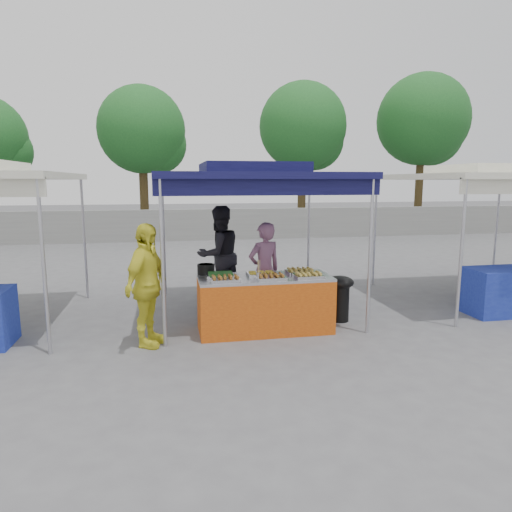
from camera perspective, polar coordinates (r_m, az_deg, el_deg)
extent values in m
plane|color=#58575A|center=(7.20, 0.92, -9.05)|extent=(80.00, 80.00, 0.00)
cube|color=gray|center=(17.82, -6.41, 3.92)|extent=(40.00, 0.25, 1.20)
cylinder|color=#B7B7BE|center=(6.28, -11.59, -1.13)|extent=(0.05, 0.05, 2.30)
cylinder|color=#B7B7BE|center=(6.93, 14.06, -0.25)|extent=(0.05, 0.05, 2.30)
cylinder|color=#B7B7BE|center=(9.25, -11.45, 2.20)|extent=(0.05, 0.05, 2.30)
cylinder|color=#B7B7BE|center=(9.70, 6.58, 2.65)|extent=(0.05, 0.05, 2.30)
cube|color=#100F3F|center=(7.81, -0.57, 9.93)|extent=(3.20, 3.20, 0.10)
cube|color=#100F3F|center=(7.81, -0.57, 10.88)|extent=(1.65, 1.65, 0.18)
cube|color=#100F3F|center=(6.34, 1.92, 8.70)|extent=(3.20, 0.04, 0.25)
cylinder|color=#B7B7BE|center=(6.48, -24.98, -1.50)|extent=(0.05, 0.05, 2.30)
cylinder|color=#B7B7BE|center=(9.39, -20.64, 1.89)|extent=(0.05, 0.05, 2.30)
cylinder|color=#B7B7BE|center=(7.68, 24.26, 0.12)|extent=(0.05, 0.05, 2.30)
cylinder|color=#B7B7BE|center=(10.25, 14.61, 2.77)|extent=(0.05, 0.05, 2.30)
cylinder|color=#B7B7BE|center=(11.86, 27.83, 2.84)|extent=(0.05, 0.05, 2.30)
cube|color=beige|center=(9.70, 26.94, 8.82)|extent=(3.20, 3.20, 0.10)
cube|color=beige|center=(9.70, 27.00, 9.58)|extent=(1.65, 1.65, 0.18)
sphere|color=#1E5B21|center=(20.72, -29.10, 11.38)|extent=(2.21, 2.21, 2.21)
cylinder|color=#3F3118|center=(19.93, -13.84, 8.19)|extent=(0.36, 0.36, 3.91)
sphere|color=#1E5B21|center=(20.04, -14.12, 15.07)|extent=(3.58, 3.58, 3.58)
sphere|color=#1E5B21|center=(20.17, -12.27, 13.50)|extent=(2.46, 2.46, 2.46)
cylinder|color=#3F3118|center=(20.64, 5.75, 8.78)|extent=(0.36, 0.36, 4.16)
sphere|color=#1E5B21|center=(20.77, 5.87, 15.84)|extent=(3.80, 3.80, 3.80)
sphere|color=#1E5B21|center=(21.08, 7.29, 14.10)|extent=(2.61, 2.61, 2.61)
cylinder|color=#3F3118|center=(22.95, 19.74, 8.81)|extent=(0.36, 0.36, 4.53)
sphere|color=#1E5B21|center=(23.12, 20.13, 15.72)|extent=(4.15, 4.15, 4.15)
sphere|color=#1E5B21|center=(23.52, 21.07, 13.95)|extent=(2.85, 2.85, 2.85)
cube|color=#BD4B11|center=(6.99, 1.10, -6.15)|extent=(2.00, 0.80, 0.81)
cube|color=#B7B7BE|center=(6.89, 1.11, -2.74)|extent=(2.00, 0.80, 0.04)
cube|color=silver|center=(6.54, -3.86, -3.00)|extent=(0.42, 0.30, 0.05)
cube|color=brown|center=(6.53, -3.87, -2.68)|extent=(0.35, 0.25, 0.02)
cube|color=silver|center=(6.66, 1.89, -2.77)|extent=(0.42, 0.30, 0.05)
cube|color=brown|center=(6.65, 1.89, -2.46)|extent=(0.35, 0.25, 0.02)
cube|color=silver|center=(6.81, 6.59, -2.54)|extent=(0.42, 0.30, 0.05)
cube|color=#AA903A|center=(6.81, 6.60, -2.24)|extent=(0.35, 0.25, 0.02)
cube|color=silver|center=(6.83, -4.46, -2.48)|extent=(0.42, 0.30, 0.05)
cube|color=#1F551D|center=(6.82, -4.46, -2.17)|extent=(0.35, 0.25, 0.02)
cube|color=silver|center=(6.92, 0.64, -2.30)|extent=(0.42, 0.30, 0.05)
cube|color=gold|center=(6.91, 0.64, -2.00)|extent=(0.35, 0.25, 0.02)
cube|color=silver|center=(7.11, 5.54, -2.02)|extent=(0.42, 0.30, 0.05)
cube|color=#AA903A|center=(7.10, 5.55, -1.73)|extent=(0.35, 0.25, 0.02)
cylinder|color=black|center=(7.08, -6.28, -1.65)|extent=(0.27, 0.27, 0.16)
cylinder|color=#B7B7BE|center=(6.70, 0.35, -2.50)|extent=(0.08, 0.08, 0.09)
cylinder|color=black|center=(7.63, 10.39, -5.77)|extent=(0.31, 0.31, 0.60)
ellipsoid|color=black|center=(7.54, 10.46, -3.19)|extent=(0.45, 0.45, 0.20)
cube|color=#13239E|center=(7.54, -2.46, -6.99)|extent=(0.51, 0.36, 0.31)
cube|color=#13239E|center=(7.82, 1.74, -6.29)|extent=(0.54, 0.38, 0.32)
cube|color=#13239E|center=(7.75, 1.75, -4.06)|extent=(0.50, 0.35, 0.30)
imported|color=#865575|center=(7.58, 1.06, -1.82)|extent=(0.68, 0.55, 1.61)
imported|color=black|center=(8.52, -4.62, 0.15)|extent=(1.10, 1.01, 1.83)
imported|color=yellow|center=(6.44, -13.50, -3.60)|extent=(0.81, 1.09, 1.71)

